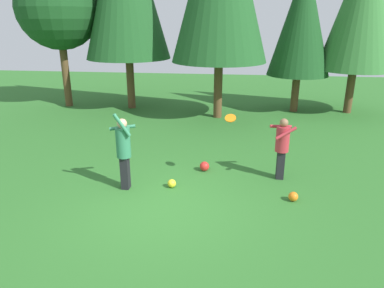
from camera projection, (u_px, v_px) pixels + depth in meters
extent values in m
plane|color=#2D6B28|center=(162.00, 208.00, 7.87)|extent=(40.00, 40.00, 0.00)
cube|color=black|center=(125.00, 173.00, 8.68)|extent=(0.19, 0.22, 0.82)
cylinder|color=#2D7551|center=(123.00, 143.00, 8.42)|extent=(0.34, 0.34, 0.72)
sphere|color=tan|center=(122.00, 124.00, 8.27)|extent=(0.23, 0.23, 0.23)
cylinder|color=#2D7551|center=(122.00, 127.00, 8.51)|extent=(0.61, 0.25, 0.13)
cylinder|color=#2D7551|center=(122.00, 125.00, 8.08)|extent=(0.39, 0.19, 0.56)
cube|color=black|center=(280.00, 165.00, 9.24)|extent=(0.19, 0.22, 0.75)
cylinder|color=#B72D38|center=(283.00, 139.00, 9.00)|extent=(0.34, 0.34, 0.65)
sphere|color=#8C6647|center=(284.00, 123.00, 8.86)|extent=(0.21, 0.21, 0.21)
cylinder|color=#B72D38|center=(286.00, 133.00, 8.74)|extent=(0.53, 0.20, 0.34)
cylinder|color=#B72D38|center=(281.00, 126.00, 9.10)|extent=(0.56, 0.20, 0.11)
cylinder|color=orange|center=(230.00, 118.00, 8.68)|extent=(0.30, 0.28, 0.15)
sphere|color=yellow|center=(172.00, 183.00, 8.82)|extent=(0.21, 0.21, 0.21)
sphere|color=red|center=(204.00, 166.00, 9.77)|extent=(0.26, 0.26, 0.26)
sphere|color=orange|center=(293.00, 197.00, 8.16)|extent=(0.22, 0.22, 0.22)
cylinder|color=brown|center=(296.00, 78.00, 15.62)|extent=(0.33, 0.33, 2.91)
cone|color=#19471E|center=(302.00, 18.00, 14.80)|extent=(2.62, 2.62, 4.65)
cylinder|color=brown|center=(65.00, 71.00, 16.53)|extent=(0.33, 0.33, 3.28)
sphere|color=#19471E|center=(58.00, 7.00, 15.63)|extent=(3.61, 3.61, 3.61)
cylinder|color=brown|center=(219.00, 67.00, 14.43)|extent=(0.35, 0.35, 4.16)
cylinder|color=brown|center=(352.00, 74.00, 15.30)|extent=(0.33, 0.33, 3.37)
cone|color=#337033|center=(363.00, 2.00, 14.35)|extent=(3.04, 3.04, 5.40)
cylinder|color=brown|center=(129.00, 63.00, 16.03)|extent=(0.35, 0.35, 4.08)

